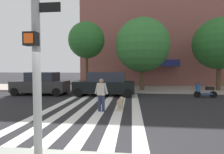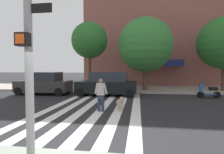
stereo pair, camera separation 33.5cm
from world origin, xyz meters
The scene contains 13 objects.
ground_plane centered at (0.00, 5.67, 0.00)m, with size 160.00×160.00×0.00m, color #232326.
sidewalk_far centered at (0.00, 14.34, 0.07)m, with size 80.00×6.00×0.15m, color #A2978D.
crosswalk_stripes centered at (-0.95, 5.67, 0.00)m, with size 4.95×10.74×0.01m.
apartment_block centered at (8.15, 25.61, 12.02)m, with size 26.74×17.95×24.05m.
traffic_light_pole centered at (-1.01, -0.45, 3.52)m, with size 0.74×0.46×5.80m.
parked_car_near_curb centered at (-6.29, 9.82, 0.88)m, with size 4.36×2.13×1.84m.
parked_car_behind_first centered at (-1.02, 9.82, 0.91)m, with size 4.70×1.88×1.85m.
parked_scooter centered at (6.42, 9.61, 0.48)m, with size 1.63×0.50×1.11m.
street_tree_nearest centered at (-3.25, 12.84, 4.83)m, with size 3.47×3.47×6.44m.
street_tree_middle centered at (2.01, 12.67, 4.28)m, with size 4.96×4.96×6.62m.
street_tree_further centered at (9.03, 13.42, 4.41)m, with size 4.72×4.72×6.63m.
pedestrian_dog_walker centered at (-0.44, 4.62, 0.93)m, with size 0.71×0.29×1.64m.
dog_on_leash centered at (0.49, 5.03, 0.44)m, with size 0.34×0.97×0.65m.
Camera 2 is at (1.39, -4.11, 2.14)m, focal length 28.90 mm.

